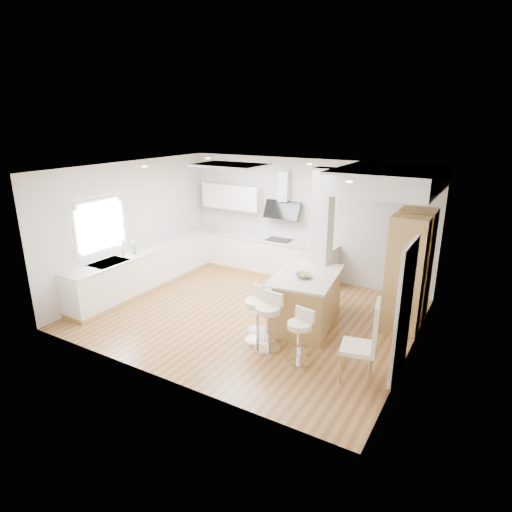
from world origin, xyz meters
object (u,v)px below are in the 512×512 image
Objects in this scene: bar_stool_c at (300,334)px; bar_stool_b at (268,319)px; dining_chair at (367,339)px; peninsula at (305,299)px; bar_stool_a at (258,312)px.

bar_stool_b is at bearing 177.70° from bar_stool_c.
bar_stool_c is (0.63, -0.13, -0.05)m from bar_stool_b.
bar_stool_c is 1.04m from dining_chair.
peninsula is 1.13m from bar_stool_b.
bar_stool_c is (0.47, -1.25, -0.00)m from peninsula.
dining_chair is at bearing 0.19° from bar_stool_a.
bar_stool_b is 0.64m from bar_stool_c.
peninsula reaches higher than bar_stool_c.
bar_stool_b reaches higher than bar_stool_c.
bar_stool_a is at bearing -121.75° from peninsula.
bar_stool_b reaches higher than bar_stool_a.
bar_stool_a is 1.94m from dining_chair.
bar_stool_c is (0.90, -0.26, -0.05)m from bar_stool_a.
dining_chair is (1.92, -0.22, 0.13)m from bar_stool_a.
bar_stool_c is at bearing 171.22° from dining_chair.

